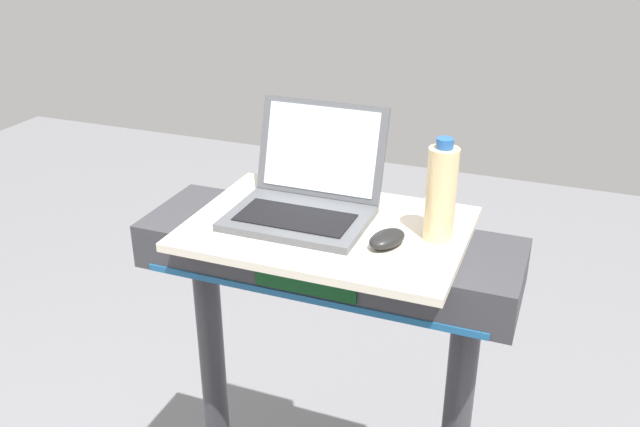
{
  "coord_description": "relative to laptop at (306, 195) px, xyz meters",
  "views": [
    {
      "loc": [
        0.5,
        -0.65,
        1.82
      ],
      "look_at": [
        0.0,
        0.65,
        1.17
      ],
      "focal_mm": 38.79,
      "sensor_mm": 36.0,
      "label": 1
    }
  ],
  "objects": [
    {
      "name": "water_bottle",
      "position": [
        0.32,
        -0.01,
        0.06
      ],
      "size": [
        0.07,
        0.07,
        0.23
      ],
      "color": "beige",
      "rests_on": "desk_board"
    },
    {
      "name": "desk_board",
      "position": [
        0.07,
        -0.04,
        -0.06
      ],
      "size": [
        0.64,
        0.45,
        0.02
      ],
      "primitive_type": "cube",
      "color": "beige",
      "rests_on": "treadmill_base"
    },
    {
      "name": "laptop",
      "position": [
        0.0,
        0.0,
        0.0
      ],
      "size": [
        0.32,
        0.31,
        0.24
      ],
      "rotation": [
        0.0,
        0.0,
        -0.04
      ],
      "color": "#515459",
      "rests_on": "desk_board"
    },
    {
      "name": "computer_mouse",
      "position": [
        0.23,
        -0.09,
        -0.03
      ],
      "size": [
        0.09,
        0.12,
        0.03
      ],
      "primitive_type": "ellipsoid",
      "rotation": [
        0.0,
        0.0,
        -0.39
      ],
      "color": "black",
      "rests_on": "desk_board"
    }
  ]
}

